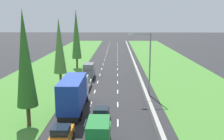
% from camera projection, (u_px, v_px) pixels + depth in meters
% --- Properties ---
extents(ground_plane, '(300.00, 300.00, 0.00)m').
position_uv_depth(ground_plane, '(110.00, 67.00, 60.08)').
color(ground_plane, '#28282B').
rests_on(ground_plane, ground).
extents(grass_verge_left, '(14.00, 140.00, 0.04)m').
position_uv_depth(grass_verge_left, '(56.00, 66.00, 60.33)').
color(grass_verge_left, '#478433').
rests_on(grass_verge_left, ground).
extents(grass_verge_right, '(14.00, 140.00, 0.04)m').
position_uv_depth(grass_verge_right, '(172.00, 67.00, 59.80)').
color(grass_verge_right, '#478433').
rests_on(grass_verge_right, ground).
extents(median_barrier, '(0.44, 120.00, 0.85)m').
position_uv_depth(median_barrier, '(135.00, 65.00, 59.89)').
color(median_barrier, '#9E9B93').
rests_on(median_barrier, ground).
extents(lane_markings, '(3.64, 116.00, 0.01)m').
position_uv_depth(lane_markings, '(110.00, 67.00, 60.08)').
color(lane_markings, white).
rests_on(lane_markings, ground).
extents(green_van_centre_lane, '(1.96, 4.90, 2.82)m').
position_uv_depth(green_van_centre_lane, '(99.00, 136.00, 21.40)').
color(green_van_centre_lane, '#237A33').
rests_on(green_van_centre_lane, ground).
extents(orange_hatchback_left_lane, '(1.74, 3.90, 1.72)m').
position_uv_depth(orange_hatchback_left_lane, '(62.00, 135.00, 22.94)').
color(orange_hatchback_left_lane, orange).
rests_on(orange_hatchback_left_lane, ground).
extents(blue_box_truck_left_lane, '(2.46, 9.40, 4.18)m').
position_uv_depth(blue_box_truck_left_lane, '(74.00, 93.00, 30.99)').
color(blue_box_truck_left_lane, black).
rests_on(blue_box_truck_left_lane, ground).
extents(white_sedan_left_lane, '(1.82, 4.50, 1.64)m').
position_uv_depth(white_sedan_left_lane, '(85.00, 84.00, 41.09)').
color(white_sedan_left_lane, white).
rests_on(white_sedan_left_lane, ground).
extents(black_hatchback_centre_lane, '(1.74, 3.90, 1.72)m').
position_uv_depth(black_hatchback_centre_lane, '(101.00, 115.00, 27.66)').
color(black_hatchback_centre_lane, black).
rests_on(black_hatchback_centre_lane, ground).
extents(grey_van_left_lane_sixth, '(1.96, 4.90, 2.82)m').
position_uv_depth(grey_van_left_lane_sixth, '(89.00, 71.00, 48.15)').
color(grey_van_left_lane_sixth, slate).
rests_on(grey_van_left_lane_sixth, ground).
extents(poplar_tree_second, '(2.10, 2.10, 11.93)m').
position_uv_depth(poplar_tree_second, '(25.00, 59.00, 25.54)').
color(poplar_tree_second, '#4C3823').
rests_on(poplar_tree_second, ground).
extents(poplar_tree_third, '(2.08, 2.08, 11.09)m').
position_uv_depth(poplar_tree_third, '(59.00, 46.00, 41.57)').
color(poplar_tree_third, '#4C3823').
rests_on(poplar_tree_third, ground).
extents(poplar_tree_fourth, '(2.13, 2.13, 13.02)m').
position_uv_depth(poplar_tree_fourth, '(76.00, 34.00, 56.93)').
color(poplar_tree_fourth, '#4C3823').
rests_on(poplar_tree_fourth, ground).
extents(street_light_mast, '(3.20, 0.28, 9.00)m').
position_uv_depth(street_light_mast, '(148.00, 59.00, 36.83)').
color(street_light_mast, gray).
rests_on(street_light_mast, ground).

